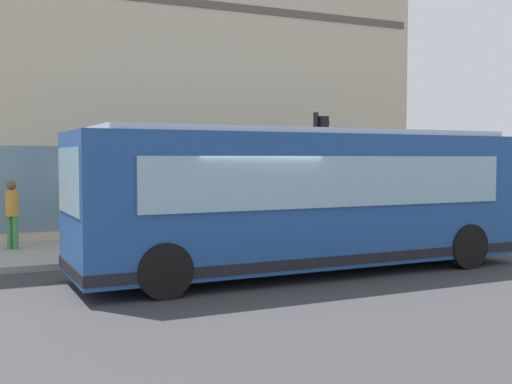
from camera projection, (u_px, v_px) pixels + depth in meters
The scene contains 8 objects.
ground at pixel (239, 280), 12.65m from camera, with size 120.00×120.00×0.00m, color #38383A.
sidewalk_curb at pixel (171, 246), 16.92m from camera, with size 4.22×40.00×0.15m, color #9E9991.
building_corner at pixel (116, 46), 22.61m from camera, with size 9.13×18.98×13.05m.
city_bus_nearside at pixel (308, 200), 13.44m from camera, with size 2.76×10.09×3.07m.
traffic_light_near_corner at pixel (320, 152), 16.83m from camera, with size 0.32×0.49×3.53m.
fire_hydrant at pixel (224, 222), 19.18m from camera, with size 0.35×0.35×0.74m.
pedestrian_by_light_pole at pixel (135, 209), 17.07m from camera, with size 0.32×0.32×1.62m.
pedestrian_near_building_entrance at pixel (12, 210), 15.82m from camera, with size 0.32×0.32×1.74m.
Camera 1 is at (-11.54, 4.91, 2.46)m, focal length 43.92 mm.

